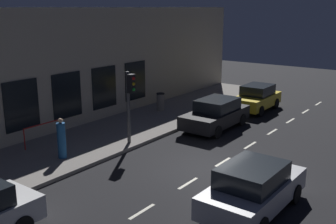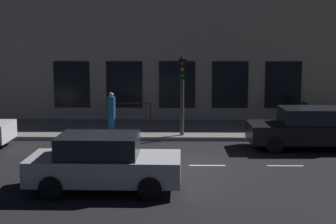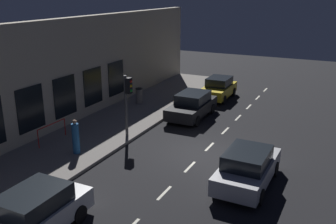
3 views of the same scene
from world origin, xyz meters
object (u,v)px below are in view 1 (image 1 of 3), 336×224
(parked_car_2, at_px, (216,114))
(trash_bin, at_px, (161,102))
(parked_car_3, at_px, (253,188))
(traffic_light, at_px, (130,96))
(pedestrian_0, at_px, (62,140))
(parked_car_0, at_px, (257,98))

(parked_car_2, distance_m, trash_bin, 4.44)
(parked_car_3, relative_size, trash_bin, 4.01)
(trash_bin, bearing_deg, traffic_light, 115.02)
(traffic_light, height_order, pedestrian_0, traffic_light)
(traffic_light, xyz_separation_m, pedestrian_0, (1.04, 3.10, -1.43))
(traffic_light, distance_m, trash_bin, 6.46)
(traffic_light, xyz_separation_m, parked_car_2, (-1.72, -4.78, -1.58))
(traffic_light, xyz_separation_m, parked_car_3, (-7.14, 2.28, -1.58))
(parked_car_0, bearing_deg, parked_car_3, 113.32)
(parked_car_3, bearing_deg, parked_car_0, 115.01)
(parked_car_3, xyz_separation_m, pedestrian_0, (8.19, 0.81, 0.15))
(traffic_light, relative_size, parked_car_3, 0.78)
(traffic_light, bearing_deg, pedestrian_0, 71.36)
(parked_car_2, relative_size, pedestrian_0, 2.57)
(parked_car_0, relative_size, trash_bin, 3.71)
(parked_car_0, xyz_separation_m, parked_car_2, (0.07, 4.89, 0.00))
(traffic_light, bearing_deg, parked_car_2, -109.78)
(parked_car_2, xyz_separation_m, parked_car_3, (-5.42, 7.06, -0.00))
(pedestrian_0, distance_m, trash_bin, 8.89)
(parked_car_0, distance_m, parked_car_3, 13.10)
(parked_car_3, xyz_separation_m, trash_bin, (9.78, -7.93, -0.11))
(parked_car_2, relative_size, trash_bin, 4.15)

